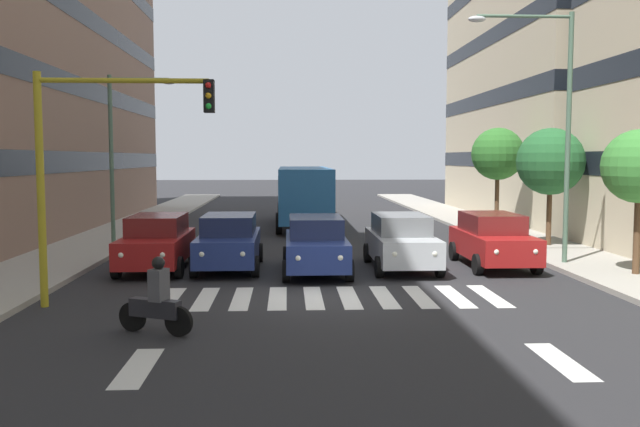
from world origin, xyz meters
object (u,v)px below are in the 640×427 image
car_3 (229,241)px  car_4 (157,242)px  street_tree_2 (498,154)px  street_tree_1 (550,162)px  car_1 (401,241)px  street_tree_0 (640,167)px  traffic_light_gantry (91,151)px  car_2 (316,244)px  motorcycle_with_rider (156,302)px  street_lamp_left (553,111)px  bus_behind_traffic (304,190)px  street_lamp_right (122,141)px  car_0 (493,240)px

car_3 → car_4: 2.24m
street_tree_2 → street_tree_1: bearing=94.0°
car_1 → street_tree_0: 7.24m
traffic_light_gantry → street_tree_2: bearing=-134.2°
car_4 → car_2: bearing=170.8°
car_2 → motorcycle_with_rider: size_ratio=2.79×
car_3 → traffic_light_gantry: bearing=62.3°
traffic_light_gantry → street_tree_0: 14.99m
car_1 → street_tree_0: street_tree_0 is taller
street_lamp_left → street_tree_2: street_lamp_left is taller
bus_behind_traffic → car_1: bearing=101.4°
street_lamp_right → street_tree_2: bearing=-164.6°
car_3 → motorcycle_with_rider: car_3 is taller
street_tree_1 → street_tree_2: 5.34m
car_2 → street_tree_2: bearing=-130.5°
car_1 → street_tree_2: street_tree_2 is taller
car_3 → street_tree_2: bearing=-140.5°
bus_behind_traffic → motorcycle_with_rider: 21.46m
street_tree_1 → street_tree_2: size_ratio=0.95×
traffic_light_gantry → street_lamp_right: (1.74, -10.30, 0.47)m
car_3 → street_lamp_right: bearing=-48.7°
street_tree_2 → street_lamp_left: bearing=82.2°
traffic_light_gantry → street_tree_2: (-14.31, -14.73, -0.01)m
car_0 → street_lamp_left: (-1.80, 0.13, 4.10)m
street_tree_1 → street_tree_2: street_tree_2 is taller
car_0 → traffic_light_gantry: size_ratio=0.81×
street_tree_0 → car_0: bearing=-33.9°
street_tree_1 → street_tree_0: bearing=90.2°
street_tree_2 → street_lamp_right: bearing=15.4°
car_2 → traffic_light_gantry: size_ratio=0.81×
car_4 → bus_behind_traffic: bearing=-110.3°
street_lamp_left → street_tree_2: (-1.32, -9.60, -1.31)m
street_lamp_right → motorcycle_with_rider: bearing=106.0°
motorcycle_with_rider → traffic_light_gantry: (1.96, -2.61, 3.04)m
car_2 → street_lamp_right: 9.88m
bus_behind_traffic → street_tree_2: (-8.87, 3.80, 1.82)m
car_0 → motorcycle_with_rider: 12.14m
traffic_light_gantry → street_lamp_left: bearing=-158.5°
motorcycle_with_rider → car_3: bearing=-95.7°
motorcycle_with_rider → street_lamp_right: (3.69, -12.91, 3.51)m
bus_behind_traffic → street_tree_1: 13.07m
car_0 → street_lamp_right: size_ratio=0.68×
traffic_light_gantry → street_lamp_left: street_lamp_left is taller
car_2 → car_4: same height
car_4 → bus_behind_traffic: 14.30m
motorcycle_with_rider → car_2: bearing=-116.6°
car_1 → car_3: 5.45m
car_3 → street_lamp_left: (-10.26, 0.08, 4.10)m
bus_behind_traffic → street_tree_1: street_tree_1 is taller
car_2 → car_4: bearing=-9.2°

